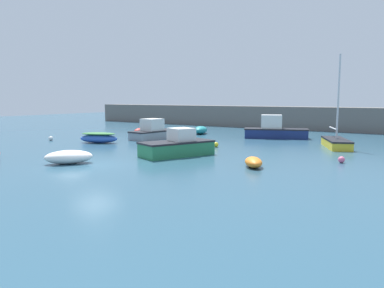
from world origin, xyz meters
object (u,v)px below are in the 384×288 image
at_px(cabin_cruiser_white, 154,132).
at_px(motorboat_with_cabin, 275,130).
at_px(rowboat_blue_near, 144,130).
at_px(rowboat_with_red_cover, 99,138).
at_px(open_tender_yellow, 69,157).
at_px(mooring_buoy_white, 51,138).
at_px(motorboat_grey_hull, 178,146).
at_px(rowboat_white_midwater, 201,130).
at_px(mooring_buoy_pink, 341,160).
at_px(mooring_buoy_yellow, 216,145).
at_px(sailboat_tall_mast, 336,142).
at_px(dinghy_near_pier, 253,162).

xyz_separation_m(cabin_cruiser_white, motorboat_with_cabin, (9.24, 6.85, 0.09)).
height_order(rowboat_blue_near, rowboat_with_red_cover, rowboat_with_red_cover).
bearing_deg(open_tender_yellow, rowboat_blue_near, -113.63).
relative_size(rowboat_blue_near, open_tender_yellow, 1.10).
distance_m(rowboat_with_red_cover, mooring_buoy_white, 5.03).
bearing_deg(motorboat_grey_hull, motorboat_with_cabin, -164.18).
xyz_separation_m(motorboat_grey_hull, cabin_cruiser_white, (-7.90, 7.14, 0.03)).
bearing_deg(cabin_cruiser_white, rowboat_blue_near, 55.04).
distance_m(rowboat_white_midwater, mooring_buoy_white, 15.12).
height_order(open_tender_yellow, mooring_buoy_pink, open_tender_yellow).
height_order(rowboat_white_midwater, mooring_buoy_white, rowboat_white_midwater).
height_order(rowboat_blue_near, mooring_buoy_white, rowboat_blue_near).
bearing_deg(cabin_cruiser_white, open_tender_yellow, -155.86).
xyz_separation_m(rowboat_white_midwater, mooring_buoy_yellow, (6.83, -8.47, -0.22)).
bearing_deg(cabin_cruiser_white, sailboat_tall_mast, -73.71).
bearing_deg(sailboat_tall_mast, open_tender_yellow, -59.49).
height_order(mooring_buoy_pink, mooring_buoy_yellow, mooring_buoy_yellow).
bearing_deg(dinghy_near_pier, rowboat_white_midwater, 7.59).
height_order(motorboat_grey_hull, motorboat_with_cabin, motorboat_with_cabin).
relative_size(open_tender_yellow, rowboat_with_red_cover, 0.83).
bearing_deg(mooring_buoy_pink, mooring_buoy_white, -174.38).
relative_size(motorboat_with_cabin, mooring_buoy_white, 15.15).
xyz_separation_m(dinghy_near_pier, mooring_buoy_pink, (3.77, 4.19, -0.09)).
bearing_deg(mooring_buoy_pink, cabin_cruiser_white, 167.18).
bearing_deg(motorboat_grey_hull, mooring_buoy_pink, 128.92).
bearing_deg(mooring_buoy_white, mooring_buoy_yellow, 17.04).
height_order(motorboat_with_cabin, rowboat_with_red_cover, motorboat_with_cabin).
height_order(sailboat_tall_mast, mooring_buoy_pink, sailboat_tall_mast).
height_order(motorboat_with_cabin, rowboat_white_midwater, motorboat_with_cabin).
height_order(rowboat_with_red_cover, sailboat_tall_mast, sailboat_tall_mast).
relative_size(rowboat_blue_near, dinghy_near_pier, 1.55).
xyz_separation_m(open_tender_yellow, mooring_buoy_yellow, (3.44, 11.28, -0.20)).
bearing_deg(rowboat_white_midwater, rowboat_blue_near, 89.67).
distance_m(mooring_buoy_white, mooring_buoy_pink, 24.57).
relative_size(motorboat_with_cabin, mooring_buoy_pink, 15.86).
height_order(cabin_cruiser_white, motorboat_with_cabin, motorboat_with_cabin).
bearing_deg(rowboat_with_red_cover, rowboat_blue_near, -94.25).
xyz_separation_m(motorboat_with_cabin, mooring_buoy_pink, (8.46, -10.88, -0.56)).
relative_size(open_tender_yellow, sailboat_tall_mast, 0.42).
distance_m(rowboat_white_midwater, mooring_buoy_yellow, 10.88).
bearing_deg(rowboat_blue_near, rowboat_with_red_cover, -167.58).
distance_m(dinghy_near_pier, motorboat_with_cabin, 15.79).
relative_size(rowboat_blue_near, rowboat_white_midwater, 1.13).
xyz_separation_m(dinghy_near_pier, sailboat_tall_mast, (1.87, 11.18, 0.16)).
bearing_deg(rowboat_white_midwater, dinghy_near_pier, -157.82).
height_order(dinghy_near_pier, mooring_buoy_pink, dinghy_near_pier).
bearing_deg(motorboat_grey_hull, rowboat_white_midwater, -132.03).
distance_m(sailboat_tall_mast, mooring_buoy_yellow, 9.33).
distance_m(open_tender_yellow, rowboat_white_midwater, 20.03).
relative_size(cabin_cruiser_white, sailboat_tall_mast, 0.74).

